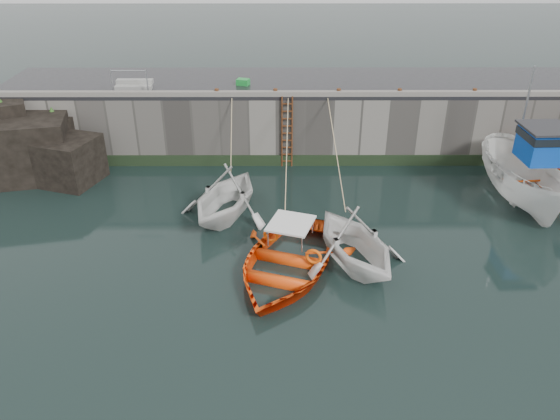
{
  "coord_description": "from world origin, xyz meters",
  "views": [
    {
      "loc": [
        -2.37,
        -12.55,
        10.02
      ],
      "look_at": [
        -2.32,
        3.59,
        1.2
      ],
      "focal_mm": 35.0,
      "sensor_mm": 36.0,
      "label": 1
    }
  ],
  "objects_px": {
    "bollard_e": "(474,92)",
    "ladder": "(287,133)",
    "bollard_a": "(217,92)",
    "boat_far_white": "(526,179)",
    "fish_crate": "(243,82)",
    "boat_near_white": "(226,215)",
    "bollard_d": "(400,92)",
    "boat_near_blacktrim": "(353,263)",
    "bollard_c": "(339,92)",
    "boat_near_blue": "(286,270)",
    "bollard_b": "(275,92)"
  },
  "relations": [
    {
      "from": "bollard_e",
      "to": "ladder",
      "type": "bearing_deg",
      "value": -177.6
    },
    {
      "from": "ladder",
      "to": "bollard_a",
      "type": "distance_m",
      "value": 3.47
    },
    {
      "from": "boat_far_white",
      "to": "fish_crate",
      "type": "xyz_separation_m",
      "value": [
        -11.16,
        5.4,
        2.29
      ]
    },
    {
      "from": "boat_near_white",
      "to": "bollard_d",
      "type": "height_order",
      "value": "bollard_d"
    },
    {
      "from": "boat_near_blacktrim",
      "to": "bollard_c",
      "type": "bearing_deg",
      "value": 66.92
    },
    {
      "from": "boat_near_blacktrim",
      "to": "boat_far_white",
      "type": "bearing_deg",
      "value": 8.63
    },
    {
      "from": "boat_near_blue",
      "to": "bollard_a",
      "type": "relative_size",
      "value": 19.87
    },
    {
      "from": "boat_near_blacktrim",
      "to": "fish_crate",
      "type": "height_order",
      "value": "fish_crate"
    },
    {
      "from": "bollard_c",
      "to": "bollard_e",
      "type": "relative_size",
      "value": 1.0
    },
    {
      "from": "boat_far_white",
      "to": "bollard_c",
      "type": "bearing_deg",
      "value": 149.03
    },
    {
      "from": "fish_crate",
      "to": "bollard_e",
      "type": "distance_m",
      "value": 10.09
    },
    {
      "from": "boat_near_blue",
      "to": "boat_near_blacktrim",
      "type": "xyz_separation_m",
      "value": [
        2.2,
        0.39,
        0.0
      ]
    },
    {
      "from": "ladder",
      "to": "boat_near_blacktrim",
      "type": "relative_size",
      "value": 0.75
    },
    {
      "from": "boat_far_white",
      "to": "bollard_c",
      "type": "height_order",
      "value": "boat_far_white"
    },
    {
      "from": "bollard_b",
      "to": "boat_far_white",
      "type": "bearing_deg",
      "value": -21.47
    },
    {
      "from": "bollard_c",
      "to": "bollard_e",
      "type": "distance_m",
      "value": 5.8
    },
    {
      "from": "bollard_a",
      "to": "bollard_d",
      "type": "xyz_separation_m",
      "value": [
        7.8,
        0.0,
        0.0
      ]
    },
    {
      "from": "boat_near_blue",
      "to": "bollard_c",
      "type": "xyz_separation_m",
      "value": [
        2.34,
        8.44,
        3.3
      ]
    },
    {
      "from": "boat_near_white",
      "to": "bollard_b",
      "type": "bearing_deg",
      "value": 89.23
    },
    {
      "from": "bollard_b",
      "to": "bollard_e",
      "type": "relative_size",
      "value": 1.0
    },
    {
      "from": "bollard_d",
      "to": "boat_near_blue",
      "type": "bearing_deg",
      "value": -120.38
    },
    {
      "from": "boat_near_white",
      "to": "bollard_c",
      "type": "distance_m",
      "value": 7.42
    },
    {
      "from": "boat_near_white",
      "to": "bollard_e",
      "type": "xyz_separation_m",
      "value": [
        10.34,
        4.85,
        3.3
      ]
    },
    {
      "from": "boat_near_blue",
      "to": "bollard_c",
      "type": "height_order",
      "value": "bollard_c"
    },
    {
      "from": "boat_near_blacktrim",
      "to": "bollard_d",
      "type": "height_order",
      "value": "bollard_d"
    },
    {
      "from": "boat_near_blue",
      "to": "bollard_b",
      "type": "relative_size",
      "value": 19.87
    },
    {
      "from": "bollard_d",
      "to": "fish_crate",
      "type": "bearing_deg",
      "value": 166.79
    },
    {
      "from": "bollard_e",
      "to": "bollard_d",
      "type": "bearing_deg",
      "value": 180.0
    },
    {
      "from": "boat_near_blue",
      "to": "bollard_e",
      "type": "relative_size",
      "value": 19.87
    },
    {
      "from": "ladder",
      "to": "bollard_d",
      "type": "distance_m",
      "value": 5.11
    },
    {
      "from": "ladder",
      "to": "boat_near_blacktrim",
      "type": "xyz_separation_m",
      "value": [
        2.06,
        -7.71,
        -1.59
      ]
    },
    {
      "from": "boat_near_blacktrim",
      "to": "bollard_c",
      "type": "distance_m",
      "value": 8.7
    },
    {
      "from": "boat_near_blacktrim",
      "to": "bollard_d",
      "type": "distance_m",
      "value": 9.12
    },
    {
      "from": "bollard_c",
      "to": "bollard_d",
      "type": "bearing_deg",
      "value": 0.0
    },
    {
      "from": "bollard_c",
      "to": "bollard_d",
      "type": "height_order",
      "value": "same"
    },
    {
      "from": "boat_near_blue",
      "to": "bollard_c",
      "type": "relative_size",
      "value": 19.87
    },
    {
      "from": "ladder",
      "to": "bollard_b",
      "type": "distance_m",
      "value": 1.81
    },
    {
      "from": "boat_far_white",
      "to": "ladder",
      "type": "bearing_deg",
      "value": 156.91
    },
    {
      "from": "boat_near_white",
      "to": "bollard_d",
      "type": "distance_m",
      "value": 9.25
    },
    {
      "from": "boat_near_blacktrim",
      "to": "bollard_a",
      "type": "xyz_separation_m",
      "value": [
        -5.06,
        8.05,
        3.3
      ]
    },
    {
      "from": "boat_near_blue",
      "to": "bollard_b",
      "type": "distance_m",
      "value": 9.06
    },
    {
      "from": "ladder",
      "to": "fish_crate",
      "type": "height_order",
      "value": "fish_crate"
    },
    {
      "from": "bollard_e",
      "to": "boat_near_blacktrim",
      "type": "bearing_deg",
      "value": -126.46
    },
    {
      "from": "fish_crate",
      "to": "bollard_b",
      "type": "distance_m",
      "value": 2.16
    },
    {
      "from": "boat_near_blue",
      "to": "bollard_a",
      "type": "xyz_separation_m",
      "value": [
        -2.86,
        8.44,
        3.3
      ]
    },
    {
      "from": "bollard_a",
      "to": "boat_near_white",
      "type": "bearing_deg",
      "value": -82.31
    },
    {
      "from": "ladder",
      "to": "boat_near_white",
      "type": "relative_size",
      "value": 0.75
    },
    {
      "from": "bollard_d",
      "to": "bollard_e",
      "type": "relative_size",
      "value": 1.0
    },
    {
      "from": "boat_near_white",
      "to": "boat_far_white",
      "type": "height_order",
      "value": "boat_far_white"
    },
    {
      "from": "fish_crate",
      "to": "boat_near_blue",
      "type": "bearing_deg",
      "value": -61.8
    }
  ]
}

